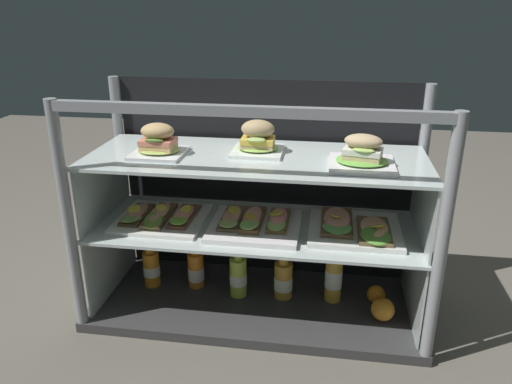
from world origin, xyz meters
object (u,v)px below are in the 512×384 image
object	(u,v)px
plated_roll_sandwich_left_of_center	(257,140)
juice_bottle_front_left_end	(196,269)
open_sandwich_tray_center	(161,217)
juice_bottle_front_right_end	(238,276)
juice_bottle_tucked_behind	(283,279)
plated_roll_sandwich_far_right	(158,143)
juice_bottle_front_middle	(152,267)
open_sandwich_tray_near_right_corner	(254,223)
open_sandwich_tray_right_of_center	(354,228)
orange_fruit_near_left_post	(376,294)
juice_bottle_back_right	(334,275)
orange_fruit_beside_bottles	(383,309)
plated_roll_sandwich_near_right_corner	(362,155)

from	to	relation	value
plated_roll_sandwich_left_of_center	juice_bottle_front_left_end	distance (m)	0.60
open_sandwich_tray_center	juice_bottle_front_right_end	distance (m)	0.37
juice_bottle_front_right_end	juice_bottle_tucked_behind	distance (m)	0.17
plated_roll_sandwich_far_right	juice_bottle_front_middle	bearing A→B (deg)	140.77
plated_roll_sandwich_left_of_center	juice_bottle_front_middle	bearing A→B (deg)	179.88
open_sandwich_tray_center	open_sandwich_tray_near_right_corner	distance (m)	0.35
open_sandwich_tray_right_of_center	juice_bottle_front_left_end	size ratio (longest dim) A/B	1.63
juice_bottle_front_left_end	orange_fruit_near_left_post	size ratio (longest dim) A/B	2.85
open_sandwich_tray_right_of_center	plated_roll_sandwich_far_right	bearing A→B (deg)	-178.25
orange_fruit_near_left_post	juice_bottle_front_middle	bearing A→B (deg)	-179.62
open_sandwich_tray_center	orange_fruit_near_left_post	bearing A→B (deg)	4.53
plated_roll_sandwich_far_right	open_sandwich_tray_near_right_corner	xyz separation A→B (m)	(0.33, 0.01, -0.29)
plated_roll_sandwich_far_right	plated_roll_sandwich_left_of_center	bearing A→B (deg)	12.84
juice_bottle_back_right	orange_fruit_beside_bottles	xyz separation A→B (m)	(0.18, -0.10, -0.06)
juice_bottle_front_left_end	juice_bottle_back_right	xyz separation A→B (m)	(0.54, -0.02, 0.03)
plated_roll_sandwich_near_right_corner	open_sandwich_tray_near_right_corner	size ratio (longest dim) A/B	0.65
open_sandwich_tray_right_of_center	orange_fruit_beside_bottles	bearing A→B (deg)	-21.06
juice_bottle_front_left_end	juice_bottle_front_right_end	distance (m)	0.18
juice_bottle_tucked_behind	juice_bottle_back_right	size ratio (longest dim) A/B	0.74
open_sandwich_tray_right_of_center	orange_fruit_near_left_post	distance (m)	0.32
plated_roll_sandwich_far_right	open_sandwich_tray_right_of_center	xyz separation A→B (m)	(0.68, 0.02, -0.28)
plated_roll_sandwich_far_right	plated_roll_sandwich_near_right_corner	world-z (taller)	plated_roll_sandwich_far_right
open_sandwich_tray_near_right_corner	orange_fruit_near_left_post	world-z (taller)	open_sandwich_tray_near_right_corner
plated_roll_sandwich_left_of_center	juice_bottle_tucked_behind	distance (m)	0.55
plated_roll_sandwich_near_right_corner	orange_fruit_beside_bottles	distance (m)	0.58
orange_fruit_near_left_post	juice_bottle_front_right_end	bearing A→B (deg)	-177.27
juice_bottle_tucked_behind	juice_bottle_back_right	xyz separation A→B (m)	(0.19, 0.01, 0.03)
plated_roll_sandwich_far_right	orange_fruit_beside_bottles	xyz separation A→B (m)	(0.80, -0.03, -0.58)
plated_roll_sandwich_near_right_corner	juice_bottle_front_left_end	xyz separation A→B (m)	(-0.60, 0.12, -0.53)
juice_bottle_front_middle	juice_bottle_back_right	size ratio (longest dim) A/B	0.76
juice_bottle_front_right_end	juice_bottle_back_right	world-z (taller)	juice_bottle_back_right
plated_roll_sandwich_far_right	juice_bottle_tucked_behind	xyz separation A→B (m)	(0.43, 0.07, -0.54)
plated_roll_sandwich_far_right	juice_bottle_back_right	size ratio (longest dim) A/B	0.70
plated_roll_sandwich_far_right	juice_bottle_back_right	xyz separation A→B (m)	(0.62, 0.08, -0.51)
juice_bottle_tucked_behind	juice_bottle_front_right_end	bearing A→B (deg)	-175.68
open_sandwich_tray_center	juice_bottle_front_left_end	xyz separation A→B (m)	(0.10, 0.08, -0.25)
open_sandwich_tray_right_of_center	juice_bottle_front_right_end	xyz separation A→B (m)	(-0.42, 0.04, -0.25)
plated_roll_sandwich_near_right_corner	orange_fruit_near_left_post	world-z (taller)	plated_roll_sandwich_near_right_corner
juice_bottle_front_right_end	juice_bottle_front_middle	bearing A→B (deg)	176.89
plated_roll_sandwich_near_right_corner	open_sandwich_tray_right_of_center	world-z (taller)	plated_roll_sandwich_near_right_corner
juice_bottle_front_left_end	orange_fruit_near_left_post	world-z (taller)	juice_bottle_front_left_end
open_sandwich_tray_right_of_center	juice_bottle_back_right	bearing A→B (deg)	135.37
plated_roll_sandwich_left_of_center	open_sandwich_tray_near_right_corner	world-z (taller)	plated_roll_sandwich_left_of_center
plated_roll_sandwich_far_right	plated_roll_sandwich_near_right_corner	bearing A→B (deg)	-1.95
plated_roll_sandwich_near_right_corner	plated_roll_sandwich_far_right	bearing A→B (deg)	178.05
open_sandwich_tray_near_right_corner	juice_bottle_front_middle	world-z (taller)	open_sandwich_tray_near_right_corner
plated_roll_sandwich_far_right	juice_bottle_back_right	distance (m)	0.81
plated_roll_sandwich_far_right	plated_roll_sandwich_near_right_corner	xyz separation A→B (m)	(0.69, -0.02, -0.01)
juice_bottle_front_middle	open_sandwich_tray_near_right_corner	bearing A→B (deg)	-8.35
juice_bottle_front_right_end	juice_bottle_back_right	distance (m)	0.36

